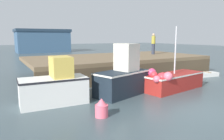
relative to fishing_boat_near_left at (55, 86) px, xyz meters
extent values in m
cube|color=#3D4C51|center=(4.55, -3.50, -0.84)|extent=(120.00, 160.00, 0.10)
cube|color=brown|center=(6.35, 5.40, 0.50)|extent=(13.73, 6.80, 0.25)
cube|color=#4E402E|center=(6.35, 2.12, -0.21)|extent=(13.73, 0.24, 1.17)
cylinder|color=#4E402E|center=(-0.11, 2.25, -0.21)|extent=(0.40, 0.40, 1.17)
cylinder|color=#4E402E|center=(6.35, 2.25, -0.21)|extent=(0.40, 0.40, 1.17)
cylinder|color=#4E402E|center=(12.81, 2.25, -0.21)|extent=(0.40, 0.40, 1.17)
cylinder|color=#4E402E|center=(2.23, 8.55, -0.21)|extent=(0.40, 0.40, 1.17)
cylinder|color=#4E402E|center=(10.47, 8.55, -0.21)|extent=(0.40, 0.40, 1.17)
cylinder|color=#4E402E|center=(3.12, 2.25, -0.21)|extent=(6.49, 0.20, 1.13)
cube|color=silver|center=(-0.06, 0.00, -0.20)|extent=(2.90, 1.46, 1.19)
cube|color=black|center=(-0.06, 0.00, 0.34)|extent=(2.96, 1.49, 0.08)
cube|color=gold|center=(0.30, -0.01, 0.85)|extent=(0.91, 1.23, 0.91)
cube|color=#19232D|center=(3.34, -0.21, -0.18)|extent=(3.15, 2.13, 1.23)
cube|color=silver|center=(3.34, -0.21, 0.39)|extent=(3.21, 2.18, 0.08)
cube|color=beige|center=(3.69, -0.10, 1.13)|extent=(1.17, 1.23, 1.38)
cube|color=maroon|center=(6.52, -0.68, -0.34)|extent=(4.03, 1.92, 0.91)
cube|color=silver|center=(6.52, -0.68, 0.07)|extent=(4.11, 1.96, 0.08)
cylinder|color=#B7B7BC|center=(6.52, -0.68, 1.42)|extent=(0.08, 0.08, 2.61)
sphere|color=#DB3866|center=(5.10, -0.43, 0.24)|extent=(0.48, 0.48, 0.48)
sphere|color=red|center=(5.11, -1.23, 0.12)|extent=(0.51, 0.51, 0.51)
sphere|color=red|center=(5.03, -0.69, 0.17)|extent=(0.38, 0.38, 0.38)
sphere|color=#EA5B70|center=(5.23, -1.51, 0.21)|extent=(0.46, 0.46, 0.46)
sphere|color=#EA5B70|center=(4.64, -1.36, 0.10)|extent=(0.36, 0.36, 0.36)
cube|color=silver|center=(11.73, 1.07, -0.64)|extent=(1.71, 0.98, 0.30)
cube|color=#7F6647|center=(11.73, 1.07, -0.48)|extent=(0.19, 0.71, 0.04)
cylinder|color=#2D3342|center=(10.12, 5.44, 1.09)|extent=(0.29, 0.29, 0.93)
cylinder|color=#9E9333|center=(10.12, 5.44, 1.89)|extent=(0.34, 0.34, 0.68)
sphere|color=tan|center=(10.12, 5.44, 2.34)|extent=(0.22, 0.22, 0.22)
cube|color=#385675|center=(6.33, 33.87, 1.14)|extent=(9.49, 6.15, 3.87)
cube|color=#213446|center=(6.33, 33.87, 3.33)|extent=(9.87, 6.40, 0.50)
cylinder|color=#EA5B70|center=(1.09, -2.41, -0.56)|extent=(0.49, 0.49, 0.46)
cone|color=#EA5B70|center=(1.09, -2.41, -0.21)|extent=(0.39, 0.39, 0.25)
camera|label=1|loc=(-2.28, -9.21, 2.16)|focal=34.13mm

